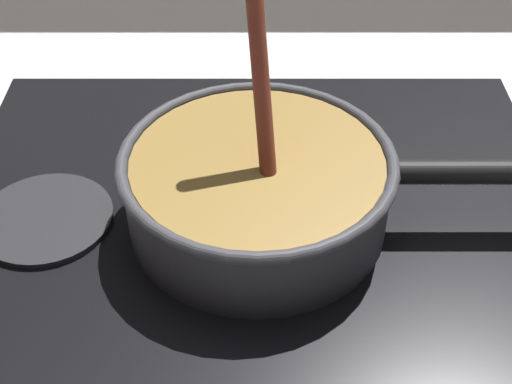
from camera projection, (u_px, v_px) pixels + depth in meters
ground at (290, 384)px, 0.57m from camera, size 2.40×1.60×0.04m
hob_plate at (256, 226)px, 0.67m from camera, size 0.56×0.48×0.01m
burner_ring at (256, 218)px, 0.66m from camera, size 0.21×0.21×0.01m
spare_burner at (44, 219)px, 0.66m from camera, size 0.12×0.12×0.01m
cooking_pan at (259, 187)px, 0.64m from camera, size 0.40×0.24×0.27m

